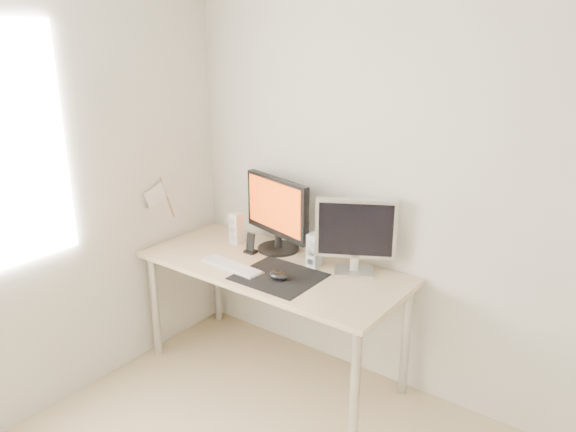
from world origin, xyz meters
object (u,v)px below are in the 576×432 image
Objects in this scene: desk at (273,277)px; speaker_left at (237,228)px; mouse at (278,275)px; phone_dock at (251,247)px; main_monitor at (277,211)px; speaker_right at (314,250)px; keyboard at (231,266)px; second_monitor at (356,233)px.

speaker_left is (-0.40, 0.14, 0.18)m from desk.
mouse is 0.95× the size of phone_dock.
phone_dock is at bearing -128.28° from main_monitor.
speaker_left and speaker_right have the same top height.
desk is 0.26m from keyboard.
speaker_left is at bearing 157.49° from phone_dock.
second_monitor is 0.75m from keyboard.
mouse reaches higher than keyboard.
phone_dock is at bearing 151.07° from mouse.
speaker_right is (0.21, 0.12, 0.18)m from desk.
main_monitor is at bearing 11.83° from speaker_left.
speaker_left is (-0.84, -0.05, -0.14)m from second_monitor.
speaker_right is at bearing -163.19° from second_monitor.
phone_dock reaches higher than mouse.
phone_dock is (-0.05, 0.24, 0.03)m from keyboard.
speaker_right is (-0.23, -0.07, -0.14)m from second_monitor.
speaker_left reaches higher than keyboard.
mouse is 0.22× the size of main_monitor.
phone_dock is (-0.43, -0.06, -0.06)m from speaker_right.
main_monitor is 0.37m from speaker_right.
keyboard is (-0.05, -0.37, -0.25)m from main_monitor.
main_monitor is 2.68× the size of speaker_left.
main_monitor reaches higher than desk.
second_monitor reaches higher than speaker_left.
keyboard is at bearing -174.55° from mouse.
second_monitor is at bearing 23.88° from desk.
mouse is 0.59× the size of speaker_left.
mouse is at bearing -130.83° from second_monitor.
main_monitor is 1.25× the size of second_monitor.
mouse is 0.49m from main_monitor.
second_monitor is at bearing 49.17° from mouse.
desk is at bearing -156.12° from second_monitor.
speaker_right is (0.33, -0.08, -0.15)m from main_monitor.
second_monitor is 1.02× the size of keyboard.
keyboard is (-0.17, -0.17, 0.09)m from desk.
mouse is 0.49m from second_monitor.
desk is 0.41m from main_monitor.
speaker_right reaches higher than phone_dock.
keyboard is at bearing -53.46° from speaker_left.
speaker_right is (0.06, 0.26, 0.08)m from mouse.
mouse is at bearing -51.72° from main_monitor.
mouse is 0.43m from phone_dock.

